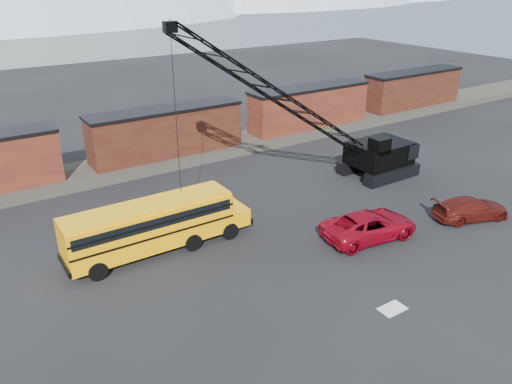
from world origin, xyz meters
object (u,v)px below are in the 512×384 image
Objects in this scene: crawler_crane at (295,107)px; red_pickup at (369,225)px; maroon_suv at (471,208)px; school_bus at (155,224)px.

red_pickup is at bearing -85.02° from crawler_crane.
crawler_crane reaches higher than red_pickup.
maroon_suv is at bearing -47.39° from crawler_crane.
red_pickup is at bearing -26.38° from school_bus.
school_bus is 12.54m from crawler_crane.
crawler_crane is (-8.38, 9.11, 6.32)m from maroon_suv.
crawler_crane is at bearing 12.47° from red_pickup.
red_pickup is at bearing 94.76° from maroon_suv.
maroon_suv is 13.90m from crawler_crane.
school_bus is at bearing 71.11° from red_pickup.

